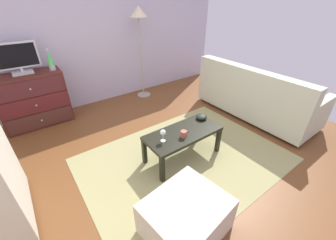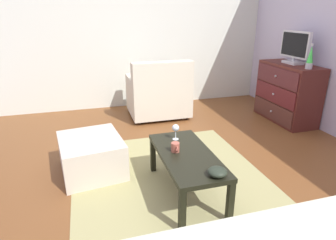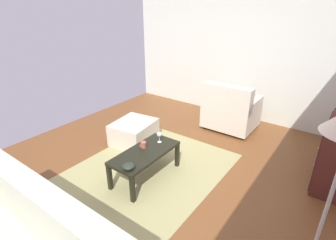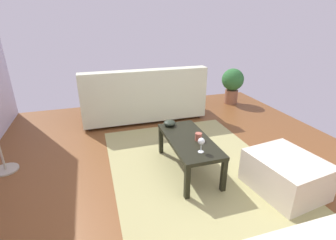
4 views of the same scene
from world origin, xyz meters
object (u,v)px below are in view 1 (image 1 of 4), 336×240
(dresser, at_px, (34,100))
(wine_glass, at_px, (163,133))
(ottoman, at_px, (186,217))
(lava_lamp, at_px, (50,61))
(coffee_table, at_px, (183,135))
(bowl_decorative, at_px, (201,117))
(couch_large, at_px, (254,97))
(mug, at_px, (184,134))
(tv, at_px, (18,58))
(standing_lamp, at_px, (139,21))

(dresser, distance_m, wine_glass, 2.37)
(ottoman, bearing_deg, lava_lamp, 97.29)
(dresser, xyz_separation_m, lava_lamp, (0.39, -0.04, 0.58))
(ottoman, bearing_deg, coffee_table, 51.87)
(bowl_decorative, bearing_deg, wine_glass, -172.02)
(bowl_decorative, xyz_separation_m, couch_large, (1.35, 0.05, -0.09))
(ottoman, bearing_deg, couch_large, 21.83)
(coffee_table, distance_m, wine_glass, 0.36)
(coffee_table, bearing_deg, wine_glass, -179.46)
(coffee_table, relative_size, mug, 8.76)
(tv, distance_m, standing_lamp, 2.05)
(coffee_table, relative_size, standing_lamp, 0.58)
(coffee_table, bearing_deg, dresser, 123.54)
(bowl_decorative, bearing_deg, standing_lamp, 84.23)
(wine_glass, bearing_deg, dresser, 117.13)
(mug, bearing_deg, ottoman, -128.28)
(tv, bearing_deg, wine_glass, -62.90)
(tv, height_order, mug, tv)
(wine_glass, distance_m, standing_lamp, 2.46)
(couch_large, relative_size, standing_lamp, 1.19)
(ottoman, distance_m, standing_lamp, 3.39)
(wine_glass, xyz_separation_m, couch_large, (2.08, 0.16, -0.17))
(dresser, relative_size, bowl_decorative, 6.53)
(bowl_decorative, bearing_deg, tv, 131.87)
(lava_lamp, bearing_deg, mug, -66.34)
(tv, bearing_deg, mug, -58.76)
(lava_lamp, relative_size, ottoman, 0.47)
(tv, xyz_separation_m, coffee_table, (1.41, -2.13, -0.75))
(standing_lamp, bearing_deg, bowl_decorative, -95.77)
(mug, distance_m, couch_large, 1.85)
(lava_lamp, xyz_separation_m, coffee_table, (1.00, -2.06, -0.66))
(tv, xyz_separation_m, couch_large, (3.18, -1.98, -0.76))
(dresser, distance_m, lava_lamp, 0.70)
(dresser, height_order, wine_glass, dresser)
(coffee_table, relative_size, wine_glass, 6.36)
(lava_lamp, bearing_deg, ottoman, -82.71)
(wine_glass, relative_size, ottoman, 0.22)
(dresser, height_order, mug, dresser)
(lava_lamp, distance_m, ottoman, 3.01)
(bowl_decorative, relative_size, standing_lamp, 0.09)
(ottoman, bearing_deg, mug, 51.72)
(dresser, xyz_separation_m, couch_large, (3.16, -1.95, -0.09))
(mug, height_order, ottoman, mug)
(mug, bearing_deg, coffee_table, 53.21)
(standing_lamp, bearing_deg, lava_lamp, 179.82)
(dresser, xyz_separation_m, mug, (1.33, -2.19, 0.01))
(wine_glass, xyz_separation_m, ottoman, (-0.32, -0.81, -0.34))
(bowl_decorative, height_order, ottoman, bowl_decorative)
(lava_lamp, relative_size, couch_large, 0.16)
(dresser, relative_size, standing_lamp, 0.57)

